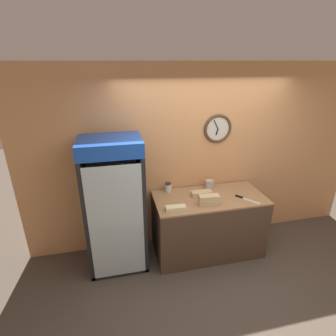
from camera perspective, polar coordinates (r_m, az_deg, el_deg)
ground_plane at (r=3.68m, az=13.80°, el=-25.79°), size 14.00×14.00×0.00m
wall_back at (r=3.94m, az=7.27°, el=2.23°), size 5.20×0.10×2.70m
prep_counter at (r=4.00m, az=8.64°, el=-11.99°), size 1.56×0.74×0.92m
beverage_cooler at (r=3.57m, az=-11.60°, el=-6.35°), size 0.76×0.66×1.85m
sandwich_stack_bottom at (r=3.55m, az=8.86°, el=-7.38°), size 0.28×0.15×0.07m
sandwich_stack_middle at (r=3.52m, az=8.92°, el=-6.40°), size 0.28×0.14×0.07m
sandwich_flat_left at (r=3.39m, az=1.68°, el=-8.75°), size 0.27×0.11×0.06m
sandwich_flat_right at (r=3.76m, az=7.34°, el=-5.51°), size 0.30×0.13×0.07m
chefs_knife at (r=3.81m, az=16.26°, el=-6.37°), size 0.25×0.30×0.02m
condiment_jar at (r=3.84m, az=0.02°, el=-4.21°), size 0.10×0.10×0.13m
napkin_dispenser at (r=3.99m, az=8.94°, el=-3.46°), size 0.11×0.09×0.12m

